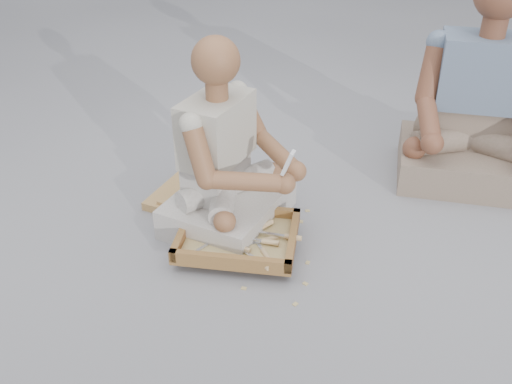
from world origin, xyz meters
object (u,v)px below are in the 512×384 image
(tool_tray, at_px, (238,237))
(companion, at_px, (476,114))
(carved_panel, at_px, (218,200))
(craftsman, at_px, (226,165))

(tool_tray, xyz_separation_m, companion, (0.90, 0.91, 0.28))
(carved_panel, bearing_deg, craftsman, -51.54)
(carved_panel, relative_size, companion, 0.58)
(tool_tray, bearing_deg, craftsman, 120.55)
(carved_panel, distance_m, companion, 1.29)
(craftsman, bearing_deg, carved_panel, -131.23)
(carved_panel, bearing_deg, tool_tray, -56.31)
(craftsman, height_order, companion, companion)
(tool_tray, distance_m, craftsman, 0.31)
(craftsman, bearing_deg, tool_tray, 40.85)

